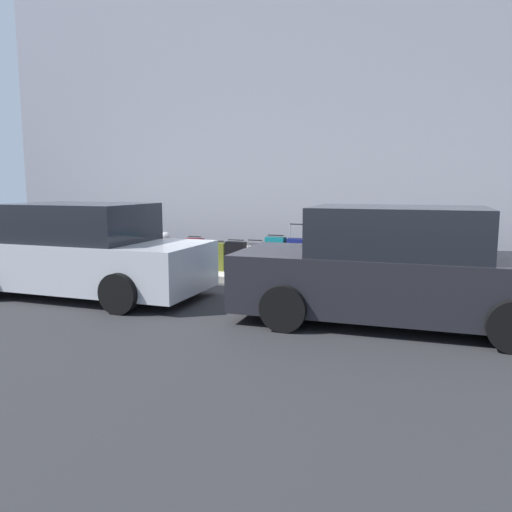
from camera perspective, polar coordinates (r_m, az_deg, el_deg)
ground_plane at (r=10.02m, az=-1.91°, el=-3.27°), size 40.00×40.00×0.00m
sidewalk_curb at (r=12.32m, az=2.41°, el=-0.78°), size 18.00×5.00×0.14m
building_facade_sidewalk_side at (r=18.34m, az=8.48°, el=20.39°), size 24.00×3.00×11.79m
suitcase_black_0 at (r=9.87m, az=17.01°, el=-1.17°), size 0.51×0.28×0.88m
suitcase_olive_1 at (r=9.83m, az=13.99°, el=-0.98°), size 0.44×0.26×0.71m
suitcase_maroon_2 at (r=9.88m, az=11.04°, el=-0.59°), size 0.50×0.23×1.06m
suitcase_silver_3 at (r=9.96m, az=7.91°, el=-1.09°), size 0.50×0.20×0.78m
suitcase_navy_4 at (r=10.14m, az=5.00°, el=-0.16°), size 0.50×0.26×1.07m
suitcase_teal_5 at (r=10.25m, az=2.24°, el=-0.01°), size 0.42×0.24×0.84m
suitcase_red_6 at (r=10.40m, az=-0.10°, el=-0.62°), size 0.38×0.20×0.72m
suitcase_black_7 at (r=10.60m, az=-2.28°, el=-0.10°), size 0.43×0.20×0.70m
suitcase_olive_8 at (r=10.84m, az=-4.57°, el=-0.05°), size 0.46×0.21×0.66m
suitcase_maroon_9 at (r=10.96m, az=-6.95°, el=0.22°), size 0.37×0.25×0.74m
fire_hydrant at (r=11.30m, az=-10.17°, el=0.78°), size 0.39×0.21×0.80m
bollard_post at (r=11.53m, az=-13.51°, el=1.00°), size 0.17×0.17×0.91m
parking_meter at (r=10.01m, az=22.73°, el=1.69°), size 0.12×0.09×1.27m
parked_car_charcoal_0 at (r=7.41m, az=15.58°, el=-1.49°), size 4.59×2.12×1.67m
parked_car_silver_1 at (r=9.49m, az=-19.14°, el=0.36°), size 4.53×2.08×1.64m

